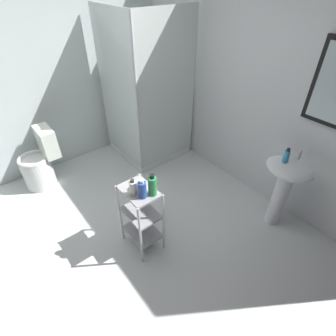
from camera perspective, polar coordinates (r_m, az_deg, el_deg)
The scene contains 13 objects.
ground_plane at distance 2.92m, azimuth -10.42°, elevation -15.96°, with size 4.20×4.20×0.02m, color silver.
wall_back at distance 3.18m, azimuth 18.03°, elevation 16.38°, with size 4.20×0.14×2.50m.
wall_left at distance 3.71m, azimuth -27.88°, elevation 16.84°, with size 0.10×4.20×2.50m, color silver.
shower_stall at distance 3.86m, azimuth -4.61°, elevation 8.79°, with size 0.92×0.92×2.00m.
pedestal_sink at distance 2.91m, azimuth 24.03°, elevation -2.75°, with size 0.46×0.37×0.81m.
sink_faucet at distance 2.85m, azimuth 26.66°, elevation 2.59°, with size 0.03×0.03×0.10m, color silver.
toilet at distance 3.73m, azimuth -26.02°, elevation 0.90°, with size 0.37×0.49×0.76m.
storage_cart at distance 2.55m, azimuth -5.90°, elevation -9.86°, with size 0.38×0.28×0.74m.
hand_soap_bottle at distance 2.74m, azimuth 24.31°, elevation 2.38°, with size 0.05×0.05×0.15m.
lotion_bottle_white at distance 2.26m, azimuth -7.60°, elevation -4.29°, with size 0.06×0.06×0.16m.
shampoo_bottle_blue at distance 2.22m, azimuth -5.62°, elevation -4.64°, with size 0.07×0.07×0.19m.
body_wash_bottle_green at distance 2.23m, azimuth -3.40°, elevation -3.84°, with size 0.07×0.07×0.21m.
rinse_cup at distance 2.32m, azimuth -5.90°, elevation -3.68°, with size 0.08×0.08×0.09m, color silver.
Camera 1 is at (1.65, -0.67, 2.30)m, focal length 28.09 mm.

